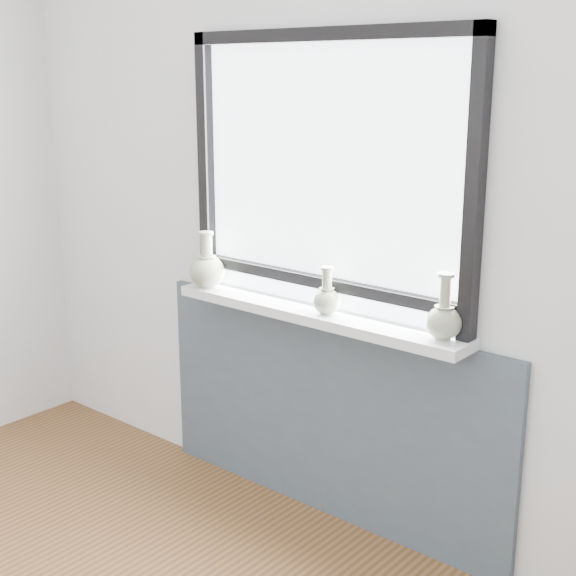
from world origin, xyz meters
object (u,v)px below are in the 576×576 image
Objects in this scene: vase_b at (327,298)px; vase_c at (444,319)px; vase_a at (207,269)px; windowsill at (314,315)px.

vase_b is 0.49m from vase_c.
vase_a is at bearing -178.61° from vase_b.
vase_a reaches higher than vase_b.
windowsill is 0.57m from vase_a.
windowsill is 0.57m from vase_c.
vase_c is at bearing 1.85° from vase_a.
vase_b is 0.79× the size of vase_c.
vase_c is (0.49, 0.02, 0.01)m from vase_b.
vase_c reaches higher than vase_b.
windowsill is 5.46× the size of vase_a.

